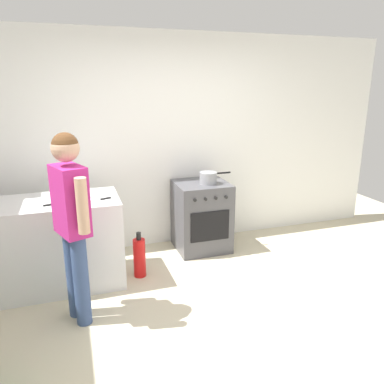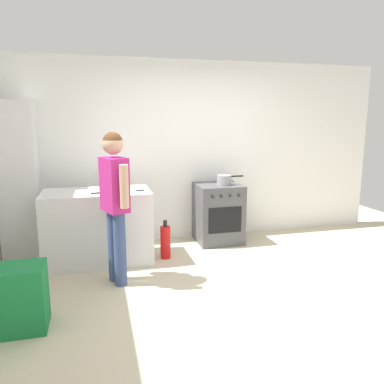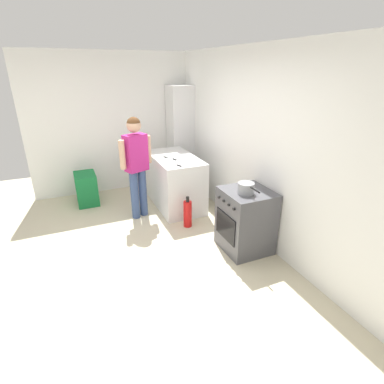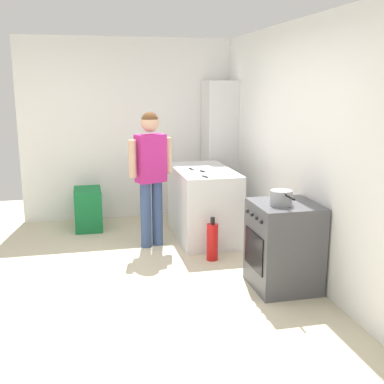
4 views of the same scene
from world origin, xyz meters
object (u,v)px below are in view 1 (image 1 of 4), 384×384
knife_bread (61,203)px  knife_carving (79,199)px  person (71,214)px  fire_extinguisher (139,257)px  pot (208,178)px  oven_left (201,216)px  knife_chef (97,200)px

knife_bread → knife_carving: (0.17, 0.09, 0.00)m
person → fire_extinguisher: size_ratio=3.28×
pot → knife_carving: (-1.49, -0.34, -0.02)m
person → fire_extinguisher: 1.16m
pot → person: (-1.57, -1.00, 0.06)m
oven_left → knife_chef: size_ratio=2.78×
pot → fire_extinguisher: 1.24m
knife_chef → fire_extinguisher: 0.79m
knife_chef → fire_extinguisher: size_ratio=0.61×
knife_chef → person: size_ratio=0.19×
person → fire_extinguisher: (0.64, 0.60, -0.76)m
oven_left → fire_extinguisher: size_ratio=1.70×
knife_bread → knife_carving: size_ratio=1.06×
knife_chef → knife_carving: bearing=148.1°
knife_carving → knife_chef: (0.16, -0.10, 0.00)m
oven_left → fire_extinguisher: (-0.87, -0.48, -0.21)m
knife_bread → knife_carving: bearing=28.6°
oven_left → pot: 0.50m
pot → knife_chef: pot is taller
knife_chef → fire_extinguisher: (0.40, 0.03, -0.69)m
oven_left → pot: size_ratio=2.20×
knife_carving → person: (-0.08, -0.67, 0.07)m
knife_bread → fire_extinguisher: (0.73, 0.03, -0.69)m
pot → knife_chef: 1.40m
oven_left → fire_extinguisher: 1.01m
pot → fire_extinguisher: bearing=-156.4°
knife_carving → fire_extinguisher: (0.56, -0.07, -0.69)m
knife_carving → knife_chef: bearing=-31.9°
oven_left → knife_carving: 1.56m
knife_chef → fire_extinguisher: bearing=4.9°
knife_bread → person: bearing=-80.7°
oven_left → fire_extinguisher: oven_left is taller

